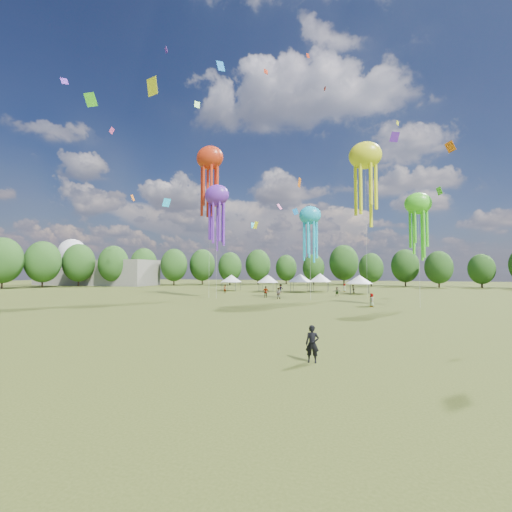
# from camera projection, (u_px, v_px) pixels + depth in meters

# --- Properties ---
(ground) EXTENTS (300.00, 300.00, 0.00)m
(ground) POSITION_uv_depth(u_px,v_px,m) (193.00, 348.00, 19.35)
(ground) COLOR #384416
(ground) RESTS_ON ground
(observer_main) EXTENTS (0.68, 0.46, 1.80)m
(observer_main) POSITION_uv_depth(u_px,v_px,m) (312.00, 344.00, 16.40)
(observer_main) COLOR black
(observer_main) RESTS_ON ground
(spectator_near) EXTENTS (0.96, 0.79, 1.80)m
(spectator_near) POSITION_uv_depth(u_px,v_px,m) (278.00, 293.00, 54.00)
(spectator_near) COLOR gray
(spectator_near) RESTS_ON ground
(spectators_far) EXTENTS (28.30, 32.45, 1.91)m
(spectators_far) POSITION_uv_depth(u_px,v_px,m) (312.00, 290.00, 63.27)
(spectators_far) COLOR gray
(spectators_far) RESTS_ON ground
(festival_tents) EXTENTS (33.15, 10.37, 3.99)m
(festival_tents) POSITION_uv_depth(u_px,v_px,m) (296.00, 278.00, 72.81)
(festival_tents) COLOR #47474C
(festival_tents) RESTS_ON ground
(show_kites) EXTENTS (35.18, 18.82, 27.17)m
(show_kites) POSITION_uv_depth(u_px,v_px,m) (299.00, 185.00, 55.99)
(show_kites) COLOR purple
(show_kites) RESTS_ON ground
(small_kites) EXTENTS (80.35, 66.79, 44.57)m
(small_kites) POSITION_uv_depth(u_px,v_px,m) (297.00, 125.00, 60.25)
(small_kites) COLOR purple
(small_kites) RESTS_ON ground
(treeline) EXTENTS (201.57, 95.24, 13.43)m
(treeline) POSITION_uv_depth(u_px,v_px,m) (300.00, 263.00, 80.58)
(treeline) COLOR #38281C
(treeline) RESTS_ON ground
(hangar) EXTENTS (40.00, 12.00, 8.00)m
(hangar) POSITION_uv_depth(u_px,v_px,m) (96.00, 273.00, 109.08)
(hangar) COLOR gray
(hangar) RESTS_ON ground
(radome) EXTENTS (9.00, 9.00, 16.00)m
(radome) POSITION_uv_depth(u_px,v_px,m) (72.00, 256.00, 119.68)
(radome) COLOR white
(radome) RESTS_ON ground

